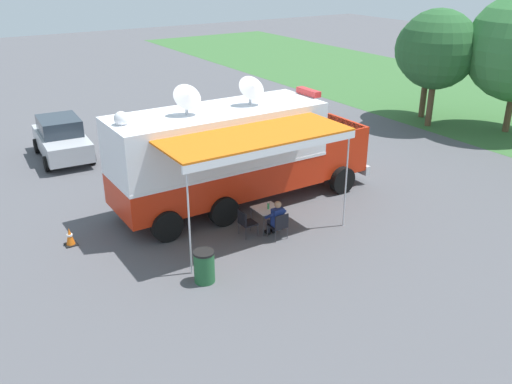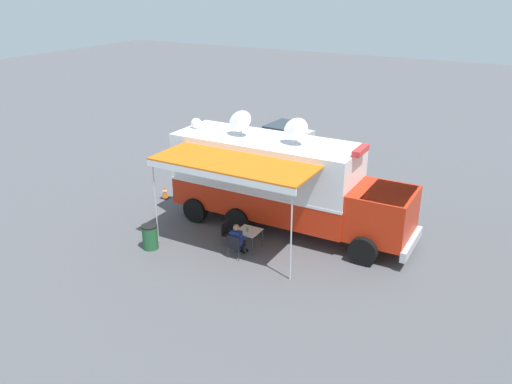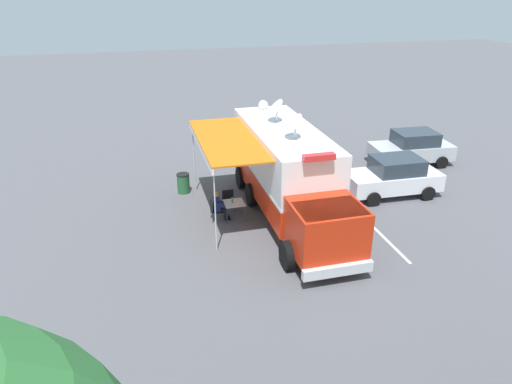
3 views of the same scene
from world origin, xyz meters
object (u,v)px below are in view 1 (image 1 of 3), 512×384
Objects in this scene: water_bottle at (268,206)px; folding_chair_at_table at (279,224)px; command_truck at (238,151)px; seated_responder at (276,218)px; folding_chair_beside_table at (245,221)px; car_far_corner at (159,144)px; trash_bin at (204,266)px; traffic_cone at (70,237)px; car_behind_truck at (61,138)px; folding_table at (267,210)px.

water_bottle reaches higher than folding_chair_at_table.
seated_responder is (2.79, -0.32, -1.30)m from command_truck.
car_far_corner is at bearing 177.34° from folding_chair_beside_table.
seated_responder is at bearing -6.61° from command_truck.
command_truck is 2.88m from folding_chair_beside_table.
trash_bin reaches higher than traffic_cone.
water_bottle is at bearing 117.32° from trash_bin.
folding_chair_beside_table is 10.80m from car_behind_truck.
seated_responder is 11.54m from car_behind_truck.
trash_bin is (1.69, -3.13, -0.22)m from folding_table.
trash_bin is (1.63, -2.28, -0.06)m from folding_chair_beside_table.
folding_chair_at_table reaches higher than traffic_cone.
command_truck is at bearing 153.95° from folding_chair_beside_table.
car_far_corner reaches higher than seated_responder.
car_far_corner reaches higher than folding_chair_at_table.
water_bottle reaches higher than folding_table.
seated_responder is (0.55, 0.77, 0.14)m from folding_chair_beside_table.
seated_responder reaches higher than folding_table.
folding_chair_beside_table is 0.70× the size of seated_responder.
folding_chair_at_table is at bearing 106.19° from trash_bin.
folding_chair_at_table is at bearing 60.84° from traffic_cone.
folding_chair_at_table is at bearing -5.58° from folding_table.
car_behind_truck is at bearing -161.52° from seated_responder.
traffic_cone is at bearing -112.21° from folding_table.
folding_table is at bearing 19.88° from car_behind_truck.
car_far_corner is at bearing -176.96° from seated_responder.
folding_chair_beside_table is 5.34m from traffic_cone.
folding_chair_beside_table is 2.80m from trash_bin.
car_far_corner is at bearing -171.84° from command_truck.
seated_responder is at bearing -7.23° from folding_table.
command_truck is 3.32m from folding_chair_at_table.
folding_chair_beside_table is at bearing -85.92° from folding_table.
car_behind_truck is at bearing -160.28° from water_bottle.
car_far_corner reaches higher than water_bottle.
seated_responder is 0.29× the size of car_behind_truck.
command_truck is 2.20× the size of car_behind_truck.
folding_table is 1.38× the size of traffic_cone.
seated_responder reaches higher than folding_chair_at_table.
trash_bin is 9.48m from car_far_corner.
folding_chair_at_table is 8.23m from car_far_corner.
folding_table is at bearing 118.31° from trash_bin.
seated_responder reaches higher than trash_bin.
trash_bin is 4.71m from traffic_cone.
folding_chair_beside_table is 0.20× the size of car_behind_truck.
trash_bin reaches higher than folding_table.
water_bottle reaches higher than folding_chair_beside_table.
command_truck is at bearing 8.16° from car_far_corner.
trash_bin is 12.05m from car_behind_truck.
folding_chair_at_table is at bearing -5.63° from water_bottle.
folding_table is at bearing 94.08° from folding_chair_beside_table.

